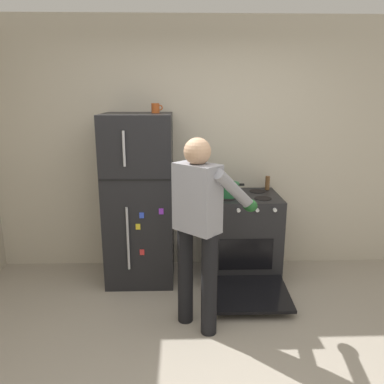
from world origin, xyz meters
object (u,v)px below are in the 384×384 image
object	(u,v)px
person_cook	(201,217)
stove_range	(241,237)
refrigerator	(140,199)
coffee_mug	(156,108)
red_pot	(228,189)
pepper_mill	(267,183)

from	to	relation	value
person_cook	stove_range	bearing A→B (deg)	61.62
refrigerator	coffee_mug	xyz separation A→B (m)	(0.18, 0.05, 0.91)
refrigerator	red_pot	bearing A→B (deg)	-3.15
stove_range	coffee_mug	distance (m)	1.60
stove_range	pepper_mill	distance (m)	0.65
stove_range	refrigerator	bearing A→B (deg)	179.06
stove_range	coffee_mug	size ratio (longest dim) A/B	10.84
refrigerator	red_pot	distance (m)	0.91
refrigerator	red_pot	size ratio (longest dim) A/B	5.28
refrigerator	stove_range	size ratio (longest dim) A/B	1.43
coffee_mug	pepper_mill	world-z (taller)	coffee_mug
stove_range	person_cook	world-z (taller)	person_cook
person_cook	coffee_mug	xyz separation A→B (m)	(-0.40, 0.96, 0.82)
coffee_mug	refrigerator	bearing A→B (deg)	-164.60
coffee_mug	stove_range	bearing A→B (deg)	-4.40
coffee_mug	red_pot	bearing A→B (deg)	-7.89
coffee_mug	person_cook	bearing A→B (deg)	-67.42
red_pot	coffee_mug	distance (m)	1.09
stove_range	pepper_mill	world-z (taller)	pepper_mill
red_pot	pepper_mill	world-z (taller)	pepper_mill
coffee_mug	pepper_mill	xyz separation A→B (m)	(1.18, 0.15, -0.80)
red_pot	pepper_mill	distance (m)	0.52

